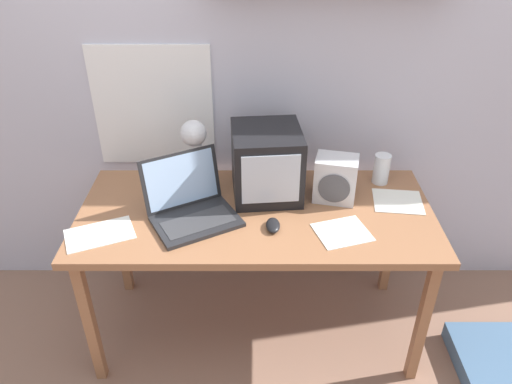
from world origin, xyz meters
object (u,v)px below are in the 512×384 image
Objects in this scene: space_heater at (336,179)px; juice_glass at (381,170)px; open_notebook at (342,232)px; floor_cushion at (502,363)px; loose_paper_near_laptop at (100,234)px; loose_paper_near_monitor at (398,201)px; crt_monitor at (267,163)px; corner_desk at (256,222)px; desk_lamp at (195,140)px; computer_mouse at (273,225)px; laptop at (190,203)px.

juice_glass is at bearing 43.22° from space_heater.
floor_cushion is (0.81, -0.11, -0.70)m from open_notebook.
juice_glass is at bearing 59.42° from open_notebook.
loose_paper_near_laptop and loose_paper_near_monitor have the same top height.
crt_monitor is 0.83× the size of floor_cushion.
crt_monitor is 1.35× the size of open_notebook.
crt_monitor is at bearing 25.04° from loose_paper_near_laptop.
desk_lamp reaches higher than corner_desk.
computer_mouse is (-0.53, -0.38, -0.05)m from juice_glass.
juice_glass reaches higher than floor_cushion.
corner_desk is at bearing 155.97° from open_notebook.
loose_paper_near_monitor is at bearing -21.95° from laptop.
floor_cushion is at bearing -37.66° from laptop.
crt_monitor reaches higher than juice_glass.
desk_lamp is 3.40× the size of computer_mouse.
space_heater is at bearing 8.55° from desk_lamp.
desk_lamp reaches higher than laptop.
desk_lamp reaches higher than computer_mouse.
corner_desk is 7.43× the size of space_heater.
floor_cushion is (0.52, -0.34, -0.70)m from loose_paper_near_monitor.
laptop is at bearing 170.96° from floor_cushion.
space_heater is 1.06m from loose_paper_near_laptop.
desk_lamp reaches higher than juice_glass.
computer_mouse is 1.32m from floor_cushion.
open_notebook is at bearing -39.56° from laptop.
desk_lamp is (0.01, 0.21, 0.20)m from laptop.
space_heater is at bearing 155.30° from floor_cushion.
space_heater is at bearing 39.20° from computer_mouse.
floor_cushion is (1.10, -0.14, -0.71)m from computer_mouse.
floor_cushion is at bearing -33.30° from loose_paper_near_monitor.
computer_mouse is 0.62m from loose_paper_near_monitor.
desk_lamp reaches higher than floor_cushion.
juice_glass reaches higher than corner_desk.
crt_monitor reaches higher than laptop.
computer_mouse is at bearing -26.62° from desk_lamp.
corner_desk is 0.67m from juice_glass.
crt_monitor is at bearing 72.50° from corner_desk.
corner_desk is 4.93× the size of loose_paper_near_laptop.
desk_lamp is at bearing 42.81° from loose_paper_near_laptop.
space_heater is 0.31m from loose_paper_near_monitor.
open_notebook is (0.31, -0.32, -0.16)m from crt_monitor.
laptop is (-0.34, -0.19, -0.09)m from crt_monitor.
laptop is 1.07× the size of floor_cushion.
open_notebook is (0.00, -0.27, -0.10)m from space_heater.
computer_mouse is at bearing 3.42° from loose_paper_near_laptop.
crt_monitor reaches higher than space_heater.
floor_cushion is at bearing -2.95° from loose_paper_near_laptop.
floor_cushion is at bearing -25.71° from crt_monitor.
crt_monitor is 1.10× the size of loose_paper_near_laptop.
floor_cushion is (1.46, -0.23, -0.76)m from laptop.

